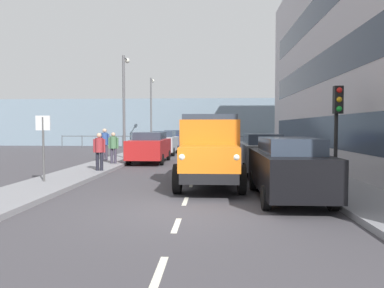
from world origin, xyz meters
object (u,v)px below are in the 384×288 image
Objects in this scene: pedestrian_couple_b at (105,142)px; street_sign at (43,137)px; pedestrian_strolling at (99,149)px; truck_vintage_orange at (210,152)px; lamp_post_promenade at (125,97)px; pedestrian_with_bag at (113,145)px; lamp_post_far at (151,106)px; car_black_kerbside_near at (288,167)px; traffic_light_near at (337,113)px; car_silver_oppositeside_1 at (164,142)px; car_red_oppositeside_0 at (150,147)px; car_grey_kerbside_1 at (261,153)px; car_navy_oppositeside_2 at (174,139)px.

street_sign is (-0.27, 7.85, 0.48)m from pedestrian_couple_b.
pedestrian_strolling is 3.34m from street_sign.
truck_vintage_orange is 5.70m from street_sign.
lamp_post_promenade is at bearing -85.47° from pedestrian_strolling.
street_sign is (0.93, 3.16, 0.59)m from pedestrian_strolling.
lamp_post_far is (0.50, -14.40, 2.83)m from pedestrian_with_bag.
lamp_post_far is at bearing -88.95° from lamp_post_promenade.
pedestrian_with_bag is at bearing 91.99° from lamp_post_far.
car_black_kerbside_near is at bearing 122.64° from lamp_post_promenade.
lamp_post_promenade reaches higher than traffic_light_near.
pedestrian_couple_b is 0.28× the size of lamp_post_far.
car_silver_oppositeside_1 is 8.16m from pedestrian_with_bag.
car_red_oppositeside_0 is (5.64, -10.07, 0.00)m from car_black_kerbside_near.
traffic_light_near is (-7.64, 13.99, 1.58)m from car_silver_oppositeside_1.
car_grey_kerbside_1 is 0.99× the size of car_red_oppositeside_0.
traffic_light_near is (-2.00, -2.01, 1.58)m from car_black_kerbside_near.
pedestrian_with_bag is at bearing -33.17° from traffic_light_near.
street_sign is at bearing 74.92° from car_red_oppositeside_0.
lamp_post_far is at bearing -71.14° from car_black_kerbside_near.
pedestrian_couple_b is 0.29× the size of lamp_post_promenade.
pedestrian_couple_b is (1.19, -4.69, 0.11)m from pedestrian_strolling.
pedestrian_strolling is 0.26× the size of lamp_post_promenade.
pedestrian_with_bag is at bearing 54.07° from car_red_oppositeside_0.
car_navy_oppositeside_2 is at bearing -71.80° from car_grey_kerbside_1.
pedestrian_couple_b reaches higher than car_black_kerbside_near.
lamp_post_promenade reaches higher than pedestrian_with_bag.
car_black_kerbside_near is 11.54m from car_red_oppositeside_0.
traffic_light_near is at bearing -179.08° from street_sign.
street_sign reaches higher than pedestrian_strolling.
street_sign is at bearing 87.64° from lamp_post_promenade.
truck_vintage_orange is 1.26× the size of car_silver_oppositeside_1.
car_navy_oppositeside_2 is 2.67× the size of pedestrian_with_bag.
car_black_kerbside_near is 5.57m from car_grey_kerbside_1.
pedestrian_strolling is (1.29, 17.71, 0.20)m from car_navy_oppositeside_2.
pedestrian_with_bag reaches higher than car_silver_oppositeside_1.
traffic_light_near is (-4.18, -0.02, 1.29)m from truck_vintage_orange.
car_red_oppositeside_0 is 5.23m from pedestrian_strolling.
lamp_post_promenade is (-0.67, -1.93, 2.64)m from pedestrian_couple_b.
car_silver_oppositeside_1 is at bearing 107.47° from lamp_post_far.
truck_vintage_orange is at bearing 103.86° from car_silver_oppositeside_1.
street_sign is (2.22, 8.22, 0.79)m from car_red_oppositeside_0.
car_silver_oppositeside_1 is (-0.00, -5.93, -0.00)m from car_red_oppositeside_0.
street_sign is (7.85, 3.72, 0.79)m from car_grey_kerbside_1.
pedestrian_with_bag is 14.68m from lamp_post_far.
lamp_post_promenade is at bearing -45.51° from traffic_light_near.
car_red_oppositeside_0 is 12.65m from car_navy_oppositeside_2.
street_sign reaches higher than pedestrian_couple_b.
pedestrian_couple_b is at bearing -50.08° from car_black_kerbside_near.
lamp_post_promenade reaches higher than car_silver_oppositeside_1.
lamp_post_promenade is (5.27, -9.64, 2.67)m from truck_vintage_orange.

